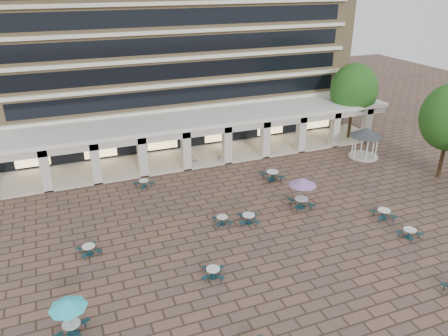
{
  "coord_description": "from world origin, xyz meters",
  "views": [
    {
      "loc": [
        -12.96,
        -25.16,
        17.43
      ],
      "look_at": [
        -1.89,
        3.0,
        3.95
      ],
      "focal_mm": 35.0,
      "sensor_mm": 36.0,
      "label": 1
    }
  ],
  "objects_px": {
    "gazebo": "(366,135)",
    "picnic_table_0": "(213,272)",
    "planter_right": "(226,156)",
    "planter_left": "(191,162)"
  },
  "relations": [
    {
      "from": "gazebo",
      "to": "picnic_table_0",
      "type": "bearing_deg",
      "value": -148.99
    },
    {
      "from": "picnic_table_0",
      "to": "planter_right",
      "type": "height_order",
      "value": "planter_right"
    },
    {
      "from": "planter_left",
      "to": "planter_right",
      "type": "xyz_separation_m",
      "value": [
        3.71,
        -0.0,
        0.1
      ]
    },
    {
      "from": "picnic_table_0",
      "to": "gazebo",
      "type": "distance_m",
      "value": 25.02
    },
    {
      "from": "gazebo",
      "to": "planter_left",
      "type": "distance_m",
      "value": 18.06
    },
    {
      "from": "picnic_table_0",
      "to": "planter_left",
      "type": "bearing_deg",
      "value": 96.8
    },
    {
      "from": "picnic_table_0",
      "to": "planter_left",
      "type": "relative_size",
      "value": 1.18
    },
    {
      "from": "picnic_table_0",
      "to": "gazebo",
      "type": "relative_size",
      "value": 0.52
    },
    {
      "from": "picnic_table_0",
      "to": "planter_right",
      "type": "xyz_separation_m",
      "value": [
        7.64,
        17.1,
        0.16
      ]
    },
    {
      "from": "gazebo",
      "to": "planter_right",
      "type": "distance_m",
      "value": 14.49
    }
  ]
}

